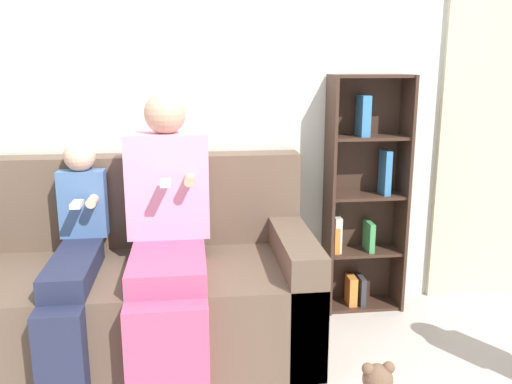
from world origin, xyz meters
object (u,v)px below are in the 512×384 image
(couch, at_px, (126,289))
(bookshelf, at_px, (363,198))
(child_seated, at_px, (74,262))
(adult_seated, at_px, (167,226))

(couch, height_order, bookshelf, bookshelf)
(couch, xyz_separation_m, bookshelf, (1.39, 0.35, 0.37))
(child_seated, relative_size, bookshelf, 0.77)
(adult_seated, bearing_deg, child_seated, -170.85)
(adult_seated, relative_size, child_seated, 1.22)
(bookshelf, bearing_deg, child_seated, -161.80)
(couch, relative_size, child_seated, 1.78)
(couch, relative_size, bookshelf, 1.37)
(adult_seated, bearing_deg, couch, 156.11)
(adult_seated, distance_m, bookshelf, 1.24)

